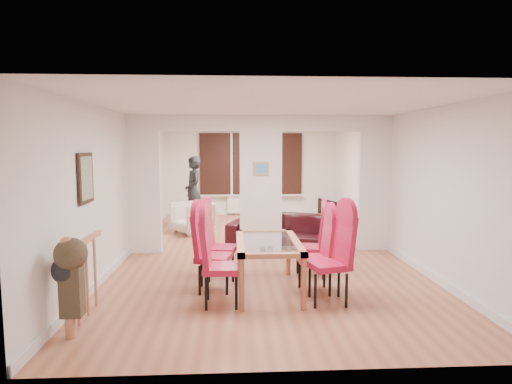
{
  "coord_description": "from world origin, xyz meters",
  "views": [
    {
      "loc": [
        -0.52,
        -8.13,
        2.02
      ],
      "look_at": [
        -0.06,
        0.6,
        1.08
      ],
      "focal_mm": 30.0,
      "sensor_mm": 36.0,
      "label": 1
    }
  ],
  "objects": [
    {
      "name": "floor",
      "position": [
        0.0,
        0.0,
        0.0
      ],
      "size": [
        5.0,
        9.0,
        0.01
      ],
      "primitive_type": "cube",
      "color": "#A65F43",
      "rests_on": "ground"
    },
    {
      "name": "room_walls",
      "position": [
        0.0,
        0.0,
        1.3
      ],
      "size": [
        5.0,
        9.0,
        2.6
      ],
      "primitive_type": null,
      "color": "silver",
      "rests_on": "floor"
    },
    {
      "name": "divider_wall",
      "position": [
        0.0,
        0.0,
        1.3
      ],
      "size": [
        5.0,
        0.18,
        2.6
      ],
      "primitive_type": "cube",
      "color": "white",
      "rests_on": "floor"
    },
    {
      "name": "bay_window_blinds",
      "position": [
        0.0,
        4.44,
        1.5
      ],
      "size": [
        3.0,
        0.08,
        1.8
      ],
      "primitive_type": "cube",
      "color": "black",
      "rests_on": "room_walls"
    },
    {
      "name": "radiator",
      "position": [
        0.0,
        4.4,
        0.3
      ],
      "size": [
        1.4,
        0.08,
        0.5
      ],
      "primitive_type": "cube",
      "color": "white",
      "rests_on": "floor"
    },
    {
      "name": "pendant_light",
      "position": [
        0.3,
        3.3,
        2.15
      ],
      "size": [
        0.36,
        0.36,
        0.36
      ],
      "primitive_type": "sphere",
      "color": "orange",
      "rests_on": "room_walls"
    },
    {
      "name": "stair_newel",
      "position": [
        -2.25,
        -3.2,
        0.55
      ],
      "size": [
        0.4,
        1.2,
        1.1
      ],
      "primitive_type": null,
      "color": "#B87454",
      "rests_on": "floor"
    },
    {
      "name": "wall_poster",
      "position": [
        -2.47,
        -2.4,
        1.6
      ],
      "size": [
        0.04,
        0.52,
        0.67
      ],
      "primitive_type": "cube",
      "color": "gray",
      "rests_on": "room_walls"
    },
    {
      "name": "pillar_photo",
      "position": [
        0.0,
        -0.1,
        1.6
      ],
      "size": [
        0.3,
        0.03,
        0.25
      ],
      "primitive_type": "cube",
      "color": "#4C8CD8",
      "rests_on": "divider_wall"
    },
    {
      "name": "dining_table",
      "position": [
        -0.05,
        -2.34,
        0.36
      ],
      "size": [
        0.87,
        1.54,
        0.72
      ],
      "primitive_type": null,
      "color": "#A1583B",
      "rests_on": "floor"
    },
    {
      "name": "dining_chair_la",
      "position": [
        -0.68,
        -2.83,
        0.57
      ],
      "size": [
        0.47,
        0.47,
        1.13
      ],
      "primitive_type": null,
      "rotation": [
        0.0,
        0.0,
        -0.04
      ],
      "color": "#AA1135",
      "rests_on": "floor"
    },
    {
      "name": "dining_chair_lb",
      "position": [
        -0.8,
        -2.29,
        0.56
      ],
      "size": [
        0.54,
        0.54,
        1.12
      ],
      "primitive_type": null,
      "rotation": [
        0.0,
        0.0,
        -0.23
      ],
      "color": "#AA1135",
      "rests_on": "floor"
    },
    {
      "name": "dining_chair_lc",
      "position": [
        -0.71,
        -1.73,
        0.55
      ],
      "size": [
        0.5,
        0.5,
        1.09
      ],
      "primitive_type": null,
      "rotation": [
        0.0,
        0.0,
        -0.16
      ],
      "color": "#AA1135",
      "rests_on": "floor"
    },
    {
      "name": "dining_chair_ra",
      "position": [
        0.69,
        -2.82,
        0.59
      ],
      "size": [
        0.58,
        0.58,
        1.19
      ],
      "primitive_type": null,
      "rotation": [
        0.0,
        0.0,
        0.26
      ],
      "color": "#AA1135",
      "rests_on": "floor"
    },
    {
      "name": "dining_chair_rb",
      "position": [
        0.59,
        -2.42,
        0.55
      ],
      "size": [
        0.46,
        0.46,
        1.09
      ],
      "primitive_type": null,
      "rotation": [
        0.0,
        0.0,
        0.06
      ],
      "color": "#AA1135",
      "rests_on": "floor"
    },
    {
      "name": "dining_chair_rc",
      "position": [
        0.66,
        -1.72,
        0.53
      ],
      "size": [
        0.49,
        0.49,
        1.06
      ],
      "primitive_type": null,
      "rotation": [
        0.0,
        0.0,
        -0.18
      ],
      "color": "#AA1135",
      "rests_on": "floor"
    },
    {
      "name": "sofa",
      "position": [
        0.47,
        0.42,
        0.32
      ],
      "size": [
        2.35,
        1.53,
        0.64
      ],
      "primitive_type": "imported",
      "rotation": [
        0.0,
        0.0,
        -0.34
      ],
      "color": "black",
      "rests_on": "floor"
    },
    {
      "name": "armchair",
      "position": [
        -1.47,
        1.75,
        0.37
      ],
      "size": [
        1.12,
        1.12,
        0.74
      ],
      "primitive_type": "imported",
      "rotation": [
        0.0,
        0.0,
        -0.91
      ],
      "color": "beige",
      "rests_on": "floor"
    },
    {
      "name": "person",
      "position": [
        -1.52,
        2.5,
        0.89
      ],
      "size": [
        0.75,
        0.62,
        1.78
      ],
      "primitive_type": "imported",
      "rotation": [
        0.0,
        0.0,
        -1.23
      ],
      "color": "black",
      "rests_on": "floor"
    },
    {
      "name": "television",
      "position": [
        2.0,
        3.54,
        0.27
      ],
      "size": [
        0.92,
        0.42,
        0.53
      ],
      "primitive_type": "imported",
      "rotation": [
        0.0,
        0.0,
        1.9
      ],
      "color": "black",
      "rests_on": "floor"
    },
    {
      "name": "coffee_table",
      "position": [
        0.27,
        2.22,
        0.13
      ],
      "size": [
        1.17,
        0.74,
        0.25
      ],
      "primitive_type": null,
      "rotation": [
        0.0,
        0.0,
        -0.2
      ],
      "color": "black",
      "rests_on": "floor"
    },
    {
      "name": "bottle",
      "position": [
        0.13,
        2.2,
        0.4
      ],
      "size": [
        0.07,
        0.07,
        0.3
      ],
      "primitive_type": "cylinder",
      "color": "#143F19",
      "rests_on": "coffee_table"
    },
    {
      "name": "bowl",
      "position": [
        0.17,
        2.21,
        0.28
      ],
      "size": [
        0.22,
        0.22,
        0.05
      ],
      "primitive_type": "imported",
      "color": "black",
      "rests_on": "coffee_table"
    },
    {
      "name": "shoes",
      "position": [
        0.1,
        -0.23,
        0.05
      ],
      "size": [
        0.23,
        0.25,
        0.1
      ],
      "primitive_type": null,
      "color": "black",
      "rests_on": "floor"
    }
  ]
}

